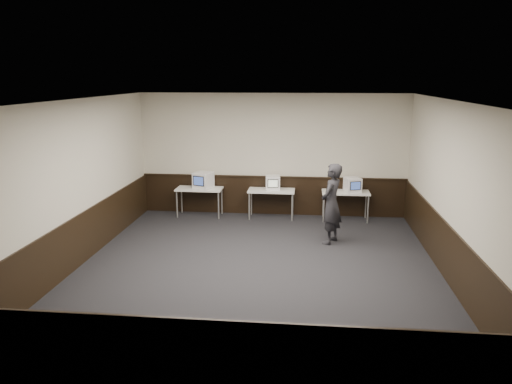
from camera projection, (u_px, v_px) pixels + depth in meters
floor at (257, 269)px, 9.57m from camera, size 8.00×8.00×0.00m
ceiling at (257, 100)px, 8.85m from camera, size 8.00×8.00×0.00m
back_wall at (273, 155)px, 13.09m from camera, size 7.00×0.00×7.00m
front_wall at (219, 269)px, 5.34m from camera, size 7.00×0.00×7.00m
left_wall at (76, 184)px, 9.57m from camera, size 0.00×8.00×8.00m
right_wall at (453, 193)px, 8.86m from camera, size 0.00×8.00×8.00m
wainscot_back at (272, 196)px, 13.32m from camera, size 6.98×0.04×1.00m
wainscot_front at (221, 360)px, 5.61m from camera, size 6.98×0.04×1.00m
wainscot_left at (82, 238)px, 9.82m from camera, size 0.04×7.98×1.00m
wainscot_right at (446, 251)px, 9.11m from camera, size 0.04×7.98×1.00m
wainscot_rail at (273, 177)px, 13.18m from camera, size 6.98×0.06×0.04m
desk_left at (199, 191)px, 13.10m from camera, size 1.20×0.60×0.75m
desk_center at (271, 192)px, 12.91m from camera, size 1.20×0.60×0.75m
desk_right at (346, 194)px, 12.71m from camera, size 1.20×0.60×0.75m
emac_left at (203, 180)px, 13.02m from camera, size 0.56×0.57×0.43m
emac_center at (273, 183)px, 12.88m from camera, size 0.40×0.42×0.36m
emac_right at (353, 185)px, 12.60m from camera, size 0.47×0.48×0.37m
person at (331, 204)px, 10.91m from camera, size 0.66×0.77×1.78m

